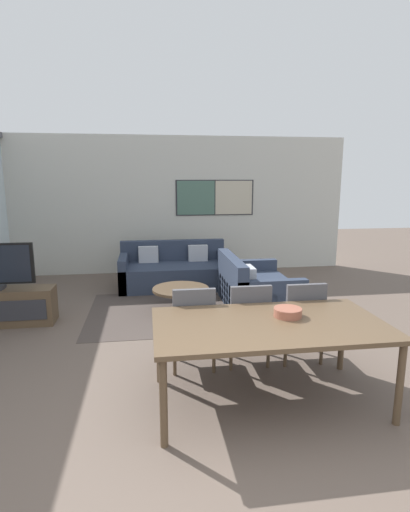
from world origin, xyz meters
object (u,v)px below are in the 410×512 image
(sofa_main, at_px, (174,271))
(coffee_table, at_px, (181,294))
(dining_table, at_px, (269,329))
(dining_chair_centre, at_px, (248,320))
(dining_chair_right, at_px, (301,317))
(fruit_bowl, at_px, (288,312))
(sofa_side, at_px, (253,290))
(dining_chair_left, at_px, (193,323))

(sofa_main, xyz_separation_m, coffee_table, (-0.00, -1.44, 0.00))
(coffee_table, distance_m, dining_table, 2.65)
(dining_chair_centre, relative_size, dining_chair_right, 1.00)
(dining_chair_right, distance_m, fruit_bowl, 0.77)
(sofa_main, xyz_separation_m, sofa_side, (1.11, -1.42, -0.00))
(sofa_side, relative_size, dining_chair_centre, 1.67)
(sofa_main, bearing_deg, dining_chair_right, -70.84)
(sofa_side, bearing_deg, sofa_main, 37.99)
(dining_chair_centre, bearing_deg, fruit_bowl, -71.64)
(coffee_table, distance_m, fruit_bowl, 2.61)
(fruit_bowl, bearing_deg, coffee_table, 107.30)
(dining_chair_centre, bearing_deg, dining_table, -90.00)
(dining_chair_left, distance_m, dining_chair_centre, 0.58)
(dining_chair_left, bearing_deg, dining_table, -50.72)
(dining_chair_left, bearing_deg, sofa_side, 58.62)
(sofa_main, distance_m, coffee_table, 1.44)
(coffee_table, xyz_separation_m, dining_table, (0.55, -2.56, 0.42))
(dining_table, height_order, dining_chair_right, dining_chair_right)
(dining_table, bearing_deg, dining_chair_right, 51.34)
(dining_table, bearing_deg, sofa_side, 77.84)
(sofa_side, bearing_deg, dining_chair_centre, 163.18)
(sofa_side, xyz_separation_m, dining_chair_right, (0.03, -1.85, 0.23))
(coffee_table, height_order, dining_table, dining_table)
(sofa_side, relative_size, dining_chair_left, 1.67)
(fruit_bowl, bearing_deg, dining_chair_right, 58.23)
(sofa_side, xyz_separation_m, coffee_table, (-1.11, -0.02, 0.00))
(sofa_main, bearing_deg, dining_chair_centre, -80.36)
(sofa_main, relative_size, coffee_table, 2.33)
(dining_chair_centre, xyz_separation_m, dining_chair_right, (0.58, -0.01, 0.00))
(dining_chair_centre, bearing_deg, coffee_table, 106.94)
(sofa_side, distance_m, fruit_bowl, 2.54)
(sofa_main, bearing_deg, coffee_table, -90.00)
(dining_chair_centre, xyz_separation_m, fruit_bowl, (0.21, -0.62, 0.29))
(sofa_main, height_order, dining_table, sofa_main)
(sofa_main, bearing_deg, fruit_bowl, -78.92)
(dining_table, relative_size, dining_chair_right, 2.23)
(sofa_side, bearing_deg, dining_chair_left, 148.62)
(sofa_side, distance_m, dining_table, 2.68)
(sofa_main, distance_m, dining_chair_centre, 3.32)
(sofa_main, relative_size, dining_chair_centre, 2.18)
(sofa_side, height_order, dining_chair_right, dining_chair_right)
(sofa_side, height_order, coffee_table, sofa_side)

